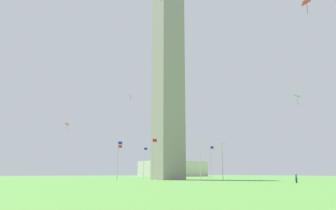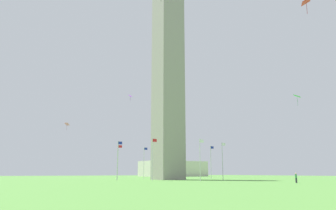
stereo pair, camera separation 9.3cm
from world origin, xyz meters
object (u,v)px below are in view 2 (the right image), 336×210
Objects in this scene: person_green_shirt at (296,178)px; flagpole_ne at (180,162)px; kite_red_diamond at (306,2)px; kite_purple_diamond at (130,96)px; flagpole_e at (144,161)px; flagpole_se at (118,160)px; flagpole_sw at (152,157)px; distant_building at (173,169)px; obelisk_monument at (168,66)px; flagpole_s at (118,159)px; kite_green_diamond at (297,96)px; flagpole_n at (211,161)px; flagpole_w at (200,158)px; flagpole_nw at (223,159)px; kite_pink_diamond at (67,124)px.

flagpole_ne is at bearing -4.91° from person_green_shirt.
kite_red_diamond is 1.22× the size of kite_purple_diamond.
kite_red_diamond reaches higher than flagpole_e.
flagpole_se is 45.04m from person_green_shirt.
flagpole_sw reaches higher than distant_building.
kite_red_diamond is at bearing -102.70° from obelisk_monument.
flagpole_se is 4.92× the size of kite_red_diamond.
flagpole_s is 80.62m from distant_building.
kite_green_diamond reaches higher than flagpole_ne.
flagpole_n is 26.60m from flagpole_s.
flagpole_w is (9.41, -22.71, 0.00)m from flagpole_se.
distant_building is (49.21, 60.44, -16.44)m from kite_purple_diamond.
kite_pink_diamond is at bearing 158.48° from flagpole_nw.
flagpole_s is at bearing 92.55° from kite_red_diamond.
flagpole_ne is 24.58m from flagpole_w.
flagpole_w is (9.41, -3.90, 0.00)m from flagpole_sw.
kite_pink_diamond is at bearing 146.34° from kite_green_diamond.
kite_pink_diamond reaches higher than flagpole_ne.
kite_green_diamond is (27.84, -33.93, 13.31)m from flagpole_se.
kite_green_diamond is at bearing -59.17° from flagpole_nw.
flagpole_nw is at bearing -90.00° from flagpole_ne.
flagpole_s is 6.02× the size of kite_purple_diamond.
obelisk_monument is 27.57m from flagpole_ne.
flagpole_se and flagpole_s have the same top height.
flagpole_ne is at bearing 90.00° from flagpole_nw.
flagpole_e is 1.00× the size of flagpole_nw.
flagpole_s is at bearing 135.00° from flagpole_w.
flagpole_n is 5.39× the size of kite_pink_diamond.
obelisk_monument is at bearing -122.52° from distant_building.
flagpole_e is 65.26m from kite_red_diamond.
flagpole_w reaches higher than distant_building.
obelisk_monument is 27.55m from flagpole_w.
kite_purple_diamond is 79.65m from distant_building.
person_green_shirt is at bearing -81.00° from obelisk_monument.
flagpole_s is 5.36× the size of person_green_shirt.
flagpole_ne is at bearing 44.83° from obelisk_monument.
flagpole_e is at bearing -129.11° from distant_building.
kite_green_diamond reaches higher than flagpole_nw.
flagpole_e is 24.58m from flagpole_nw.
kite_green_diamond is at bearing -50.64° from flagpole_se.
obelisk_monument is 6.57× the size of flagpole_n.
flagpole_w is at bearing -89.76° from obelisk_monument.
flagpole_sw is 18.81m from flagpole_nw.
flagpole_w is 40.59m from kite_red_diamond.
flagpole_s is at bearing -112.50° from flagpole_se.
person_green_shirt is (14.58, -23.62, -3.98)m from flagpole_sw.
flagpole_n is 1.00× the size of flagpole_se.
kite_purple_diamond is at bearing 94.26° from flagpole_sw.
flagpole_e and flagpole_s have the same top height.
kite_green_diamond is (18.43, -37.83, 13.31)m from flagpole_e.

